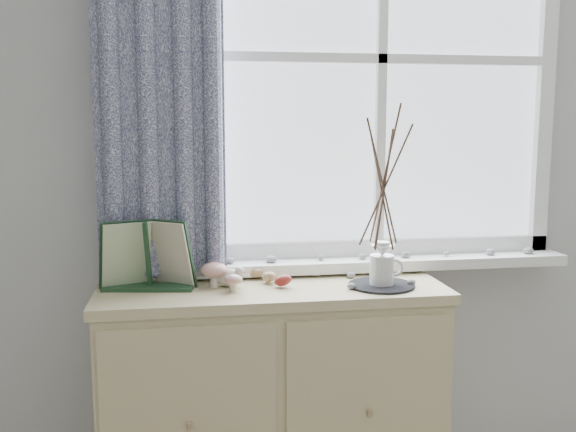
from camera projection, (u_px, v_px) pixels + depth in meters
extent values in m
cube|color=silver|center=(302.00, 153.00, 2.43)|extent=(4.00, 0.04, 2.60)
cube|color=white|center=(380.00, 59.00, 2.43)|extent=(1.30, 0.01, 1.40)
cube|color=white|center=(382.00, 263.00, 2.46)|extent=(1.45, 0.16, 0.04)
cube|color=#090E35|center=(158.00, 44.00, 2.17)|extent=(0.44, 0.06, 1.61)
cube|color=#C2B287|center=(272.00, 405.00, 2.30)|extent=(1.17, 0.43, 0.81)
cube|color=#C2B287|center=(272.00, 290.00, 2.24)|extent=(1.20, 0.45, 0.03)
cube|color=#CBB88D|center=(368.00, 428.00, 2.13)|extent=(0.55, 0.01, 0.75)
cylinder|color=silver|center=(214.00, 279.00, 2.20)|extent=(0.03, 0.03, 0.06)
ellipsoid|color=#8F1B04|center=(214.00, 270.00, 2.20)|extent=(0.09, 0.09, 0.05)
cylinder|color=silver|center=(233.00, 286.00, 2.15)|extent=(0.03, 0.03, 0.04)
ellipsoid|color=#8F1B04|center=(233.00, 280.00, 2.14)|extent=(0.06, 0.06, 0.03)
ellipsoid|color=tan|center=(269.00, 277.00, 2.26)|extent=(0.05, 0.04, 0.06)
ellipsoid|color=tan|center=(256.00, 273.00, 2.32)|extent=(0.05, 0.04, 0.06)
ellipsoid|color=maroon|center=(283.00, 280.00, 2.20)|extent=(0.05, 0.04, 0.06)
cylinder|color=black|center=(381.00, 285.00, 2.22)|extent=(0.23, 0.23, 0.01)
cylinder|color=silver|center=(382.00, 270.00, 2.21)|extent=(0.09, 0.09, 0.10)
cone|color=silver|center=(382.00, 250.00, 2.20)|extent=(0.08, 0.08, 0.04)
cylinder|color=silver|center=(382.00, 245.00, 2.20)|extent=(0.05, 0.05, 0.02)
torus|color=silver|center=(395.00, 268.00, 2.22)|extent=(0.06, 0.01, 0.06)
ellipsoid|color=gray|center=(351.00, 286.00, 2.17)|extent=(0.03, 0.03, 0.02)
ellipsoid|color=gray|center=(351.00, 275.00, 2.34)|extent=(0.03, 0.03, 0.02)
ellipsoid|color=gray|center=(411.00, 282.00, 2.23)|extent=(0.03, 0.03, 0.02)
ellipsoid|color=gray|center=(316.00, 274.00, 2.36)|extent=(0.03, 0.03, 0.02)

